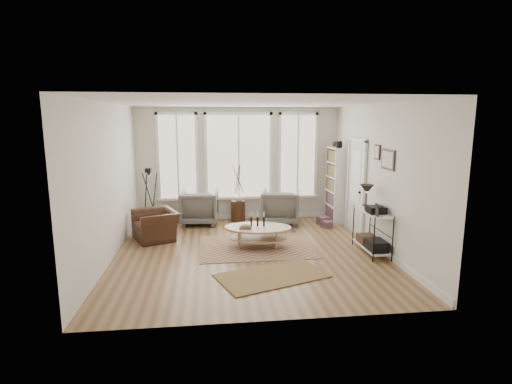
{
  "coord_description": "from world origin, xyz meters",
  "views": [
    {
      "loc": [
        -0.75,
        -7.52,
        2.61
      ],
      "look_at": [
        0.2,
        0.6,
        1.1
      ],
      "focal_mm": 28.0,
      "sensor_mm": 36.0,
      "label": 1
    }
  ],
  "objects": [
    {
      "name": "bay_window",
      "position": [
        0.0,
        2.71,
        1.61
      ],
      "size": [
        4.14,
        0.12,
        2.24
      ],
      "color": "tan",
      "rests_on": "ground"
    },
    {
      "name": "side_table",
      "position": [
        -0.05,
        2.45,
        0.73
      ],
      "size": [
        0.36,
        0.36,
        1.52
      ],
      "color": "#3C2216",
      "rests_on": "ground"
    },
    {
      "name": "room",
      "position": [
        0.02,
        0.03,
        1.43
      ],
      "size": [
        5.5,
        5.54,
        2.9
      ],
      "color": "#8E6946",
      "rests_on": "ground"
    },
    {
      "name": "armchair_left",
      "position": [
        -1.02,
        2.33,
        0.42
      ],
      "size": [
        0.96,
        0.99,
        0.84
      ],
      "primitive_type": "imported",
      "rotation": [
        0.0,
        0.0,
        3.07
      ],
      "color": "slate",
      "rests_on": "ground"
    },
    {
      "name": "vase",
      "position": [
        -0.02,
        2.4,
        0.66
      ],
      "size": [
        0.26,
        0.26,
        0.23
      ],
      "primitive_type": "imported",
      "rotation": [
        0.0,
        0.0,
        0.21
      ],
      "color": "silver",
      "rests_on": "side_table"
    },
    {
      "name": "armchair_right",
      "position": [
        1.01,
        2.13,
        0.43
      ],
      "size": [
        1.11,
        1.13,
        0.85
      ],
      "primitive_type": "imported",
      "rotation": [
        0.0,
        0.0,
        2.91
      ],
      "color": "slate",
      "rests_on": "ground"
    },
    {
      "name": "book_stack_near",
      "position": [
        2.05,
        1.9,
        0.09
      ],
      "size": [
        0.31,
        0.35,
        0.19
      ],
      "primitive_type": "cube",
      "rotation": [
        0.0,
        0.0,
        0.3
      ],
      "color": "brown",
      "rests_on": "ground"
    },
    {
      "name": "book_stack_far",
      "position": [
        2.05,
        1.58,
        0.08
      ],
      "size": [
        0.26,
        0.29,
        0.16
      ],
      "primitive_type": "cube",
      "rotation": [
        0.0,
        0.0,
        0.26
      ],
      "color": "brown",
      "rests_on": "ground"
    },
    {
      "name": "accent_chair",
      "position": [
        -1.95,
        1.12,
        0.32
      ],
      "size": [
        1.23,
        1.16,
        0.63
      ],
      "primitive_type": "imported",
      "rotation": [
        0.0,
        0.0,
        -1.17
      ],
      "color": "#3C2216",
      "rests_on": "ground"
    },
    {
      "name": "rug_runner",
      "position": [
        0.25,
        -1.26,
        0.01
      ],
      "size": [
        2.02,
        1.55,
        0.01
      ],
      "primitive_type": "cube",
      "rotation": [
        0.0,
        0.0,
        0.36
      ],
      "color": "brown",
      "rests_on": "ground"
    },
    {
      "name": "rug_main",
      "position": [
        0.17,
        0.31,
        0.01
      ],
      "size": [
        2.33,
        1.76,
        0.01
      ],
      "primitive_type": "cube",
      "rotation": [
        0.0,
        0.0,
        0.01
      ],
      "color": "brown",
      "rests_on": "ground"
    },
    {
      "name": "door",
      "position": [
        2.57,
        1.15,
        1.12
      ],
      "size": [
        0.09,
        1.06,
        2.22
      ],
      "color": "silver",
      "rests_on": "ground"
    },
    {
      "name": "bookcase",
      "position": [
        2.44,
        2.23,
        0.96
      ],
      "size": [
        0.31,
        0.85,
        2.06
      ],
      "color": "white",
      "rests_on": "ground"
    },
    {
      "name": "coffee_table",
      "position": [
        0.2,
        0.3,
        0.34
      ],
      "size": [
        1.48,
        1.07,
        0.63
      ],
      "color": "tan",
      "rests_on": "ground"
    },
    {
      "name": "low_shelf",
      "position": [
        2.38,
        -0.3,
        0.51
      ],
      "size": [
        0.38,
        1.08,
        1.3
      ],
      "color": "white",
      "rests_on": "ground"
    },
    {
      "name": "tripod_camera",
      "position": [
        -2.19,
        2.06,
        0.67
      ],
      "size": [
        0.51,
        0.51,
        1.45
      ],
      "color": "black",
      "rests_on": "ground"
    },
    {
      "name": "wall_art",
      "position": [
        2.58,
        -0.27,
        1.88
      ],
      "size": [
        0.04,
        0.88,
        0.44
      ],
      "color": "black",
      "rests_on": "ground"
    }
  ]
}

